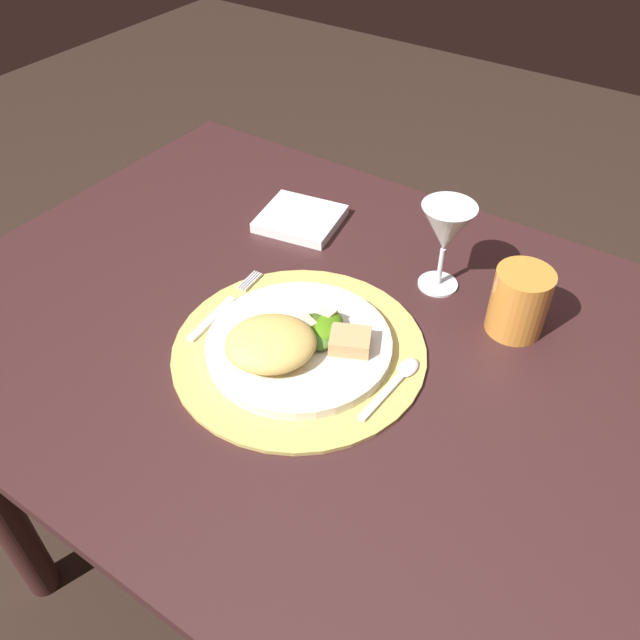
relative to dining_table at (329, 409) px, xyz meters
name	(u,v)px	position (x,y,z in m)	size (l,w,h in m)	color
ground_plane	(326,586)	(0.00, 0.00, -0.60)	(6.00, 6.00, 0.00)	#30211A
dining_table	(329,409)	(0.00, 0.00, 0.00)	(1.17, 0.82, 0.75)	#371D1D
placemat	(299,350)	(-0.02, -0.05, 0.16)	(0.34, 0.34, 0.01)	tan
dinner_plate	(299,344)	(-0.02, -0.05, 0.17)	(0.25, 0.25, 0.01)	white
pasta_serving	(271,343)	(-0.03, -0.09, 0.20)	(0.12, 0.11, 0.04)	#E5BE60
salad_greens	(319,328)	(0.00, -0.02, 0.19)	(0.08, 0.08, 0.02)	#467B11
bread_piece	(350,341)	(0.04, -0.02, 0.19)	(0.05, 0.04, 0.02)	tan
fork	(222,308)	(-0.16, -0.05, 0.17)	(0.03, 0.17, 0.00)	silver
spoon	(397,380)	(0.12, -0.03, 0.17)	(0.02, 0.12, 0.01)	silver
napkin	(300,219)	(-0.20, 0.20, 0.17)	(0.13, 0.12, 0.02)	white
wine_glass	(446,230)	(0.07, 0.18, 0.26)	(0.08, 0.08, 0.14)	silver
amber_tumbler	(519,302)	(0.20, 0.16, 0.21)	(0.08, 0.08, 0.10)	orange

